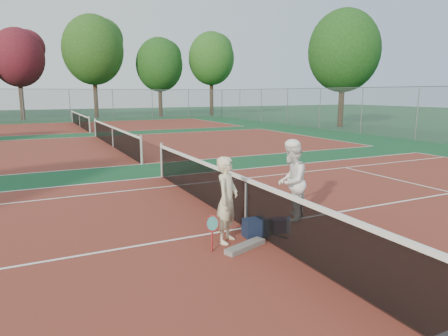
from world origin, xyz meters
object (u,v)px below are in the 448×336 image
at_px(player_b, 291,182).
at_px(sports_bag_navy, 255,228).
at_px(racket_black_held, 300,208).
at_px(player_a, 227,200).
at_px(racket_spare, 267,232).
at_px(water_bottle, 288,226).
at_px(racket_red, 212,232).
at_px(sports_bag_purple, 279,225).
at_px(net_main, 246,203).

distance_m(player_b, sports_bag_navy, 1.45).
bearing_deg(racket_black_held, sports_bag_navy, -19.98).
relative_size(player_a, racket_spare, 2.60).
xyz_separation_m(racket_spare, water_bottle, (0.37, -0.18, 0.14)).
xyz_separation_m(racket_red, sports_bag_navy, (0.97, 0.19, -0.12)).
bearing_deg(player_a, water_bottle, -49.18).
distance_m(racket_spare, sports_bag_purple, 0.28).
xyz_separation_m(racket_red, racket_black_held, (2.29, 0.59, -0.02)).
distance_m(player_a, racket_black_held, 2.03).
bearing_deg(sports_bag_navy, racket_red, -168.67).
relative_size(racket_black_held, water_bottle, 1.80).
xyz_separation_m(net_main, racket_spare, (0.20, -0.45, -0.49)).
bearing_deg(player_b, racket_red, -22.41).
height_order(racket_black_held, sports_bag_navy, racket_black_held).
relative_size(net_main, player_b, 6.62).
bearing_deg(sports_bag_navy, sports_bag_purple, -0.65).
xyz_separation_m(racket_red, racket_spare, (1.25, 0.24, -0.28)).
xyz_separation_m(player_a, racket_red, (-0.37, -0.18, -0.49)).
bearing_deg(player_b, water_bottle, 11.00).
bearing_deg(player_a, net_main, -6.87).
height_order(net_main, water_bottle, net_main).
distance_m(net_main, player_a, 0.88).
height_order(racket_red, water_bottle, racket_red).
bearing_deg(sports_bag_purple, water_bottle, -47.92).
height_order(net_main, sports_bag_purple, net_main).
xyz_separation_m(racket_spare, sports_bag_navy, (-0.28, -0.04, 0.16)).
xyz_separation_m(player_a, racket_black_held, (1.92, 0.41, -0.51)).
bearing_deg(net_main, racket_black_held, -3.98).
distance_m(racket_black_held, sports_bag_navy, 1.39).
xyz_separation_m(player_a, player_b, (1.78, 0.54, 0.05)).
distance_m(sports_bag_navy, water_bottle, 0.67).
xyz_separation_m(net_main, sports_bag_navy, (-0.08, -0.49, -0.34)).
relative_size(net_main, player_a, 7.03).
bearing_deg(net_main, water_bottle, -47.66).
distance_m(net_main, racket_spare, 0.70).
bearing_deg(player_b, racket_black_held, 98.33).
bearing_deg(water_bottle, racket_red, -178.21).
bearing_deg(sports_bag_navy, net_main, 80.40).
distance_m(racket_red, racket_spare, 1.30).
height_order(sports_bag_purple, water_bottle, water_bottle).
height_order(racket_black_held, sports_bag_purple, racket_black_held).
bearing_deg(racket_spare, racket_black_held, -93.58).
xyz_separation_m(player_a, racket_spare, (0.88, 0.05, -0.77)).
bearing_deg(net_main, player_a, -143.69).
xyz_separation_m(player_a, sports_bag_navy, (0.60, 0.01, -0.61)).
height_order(player_a, racket_red, player_a).
bearing_deg(water_bottle, racket_black_held, 39.05).
bearing_deg(player_b, player_a, -24.11).
height_order(player_b, racket_red, player_b).
distance_m(player_a, racket_spare, 1.17).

